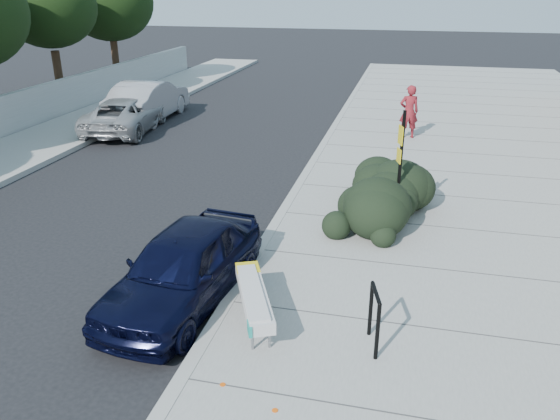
{
  "coord_description": "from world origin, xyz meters",
  "views": [
    {
      "loc": [
        2.72,
        -7.51,
        5.16
      ],
      "look_at": [
        0.4,
        2.13,
        1.0
      ],
      "focal_mm": 35.0,
      "sensor_mm": 36.0,
      "label": 1
    }
  ],
  "objects_px": {
    "bike_rack": "(374,314)",
    "suv_silver": "(125,115)",
    "wagon_silver": "(149,100)",
    "sign_post": "(400,160)",
    "bench": "(254,296)",
    "sedan_navy": "(183,267)",
    "pedestrian": "(409,112)"
  },
  "relations": [
    {
      "from": "sign_post",
      "to": "wagon_silver",
      "type": "xyz_separation_m",
      "value": [
        -10.11,
        8.35,
        -0.79
      ]
    },
    {
      "from": "bench",
      "to": "pedestrian",
      "type": "bearing_deg",
      "value": 56.12
    },
    {
      "from": "bench",
      "to": "pedestrian",
      "type": "height_order",
      "value": "pedestrian"
    },
    {
      "from": "bike_rack",
      "to": "pedestrian",
      "type": "xyz_separation_m",
      "value": [
        0.21,
        12.19,
        0.34
      ]
    },
    {
      "from": "sign_post",
      "to": "sedan_navy",
      "type": "xyz_separation_m",
      "value": [
        -3.41,
        -4.06,
        -0.91
      ]
    },
    {
      "from": "sedan_navy",
      "to": "suv_silver",
      "type": "relative_size",
      "value": 0.87
    },
    {
      "from": "bench",
      "to": "suv_silver",
      "type": "bearing_deg",
      "value": 102.4
    },
    {
      "from": "sign_post",
      "to": "wagon_silver",
      "type": "bearing_deg",
      "value": 121.91
    },
    {
      "from": "sedan_navy",
      "to": "wagon_silver",
      "type": "distance_m",
      "value": 14.1
    },
    {
      "from": "wagon_silver",
      "to": "pedestrian",
      "type": "relative_size",
      "value": 2.66
    },
    {
      "from": "bike_rack",
      "to": "pedestrian",
      "type": "relative_size",
      "value": 0.52
    },
    {
      "from": "bike_rack",
      "to": "sign_post",
      "type": "xyz_separation_m",
      "value": [
        0.12,
        4.8,
        0.87
      ]
    },
    {
      "from": "sign_post",
      "to": "suv_silver",
      "type": "height_order",
      "value": "sign_post"
    },
    {
      "from": "wagon_silver",
      "to": "suv_silver",
      "type": "relative_size",
      "value": 1.06
    },
    {
      "from": "pedestrian",
      "to": "sign_post",
      "type": "bearing_deg",
      "value": 75.83
    },
    {
      "from": "bike_rack",
      "to": "sign_post",
      "type": "distance_m",
      "value": 4.88
    },
    {
      "from": "sedan_navy",
      "to": "pedestrian",
      "type": "distance_m",
      "value": 11.98
    },
    {
      "from": "bench",
      "to": "suv_silver",
      "type": "height_order",
      "value": "suv_silver"
    },
    {
      "from": "bike_rack",
      "to": "wagon_silver",
      "type": "relative_size",
      "value": 0.2
    },
    {
      "from": "bench",
      "to": "sedan_navy",
      "type": "bearing_deg",
      "value": 135.57
    },
    {
      "from": "sign_post",
      "to": "suv_silver",
      "type": "bearing_deg",
      "value": 129.06
    },
    {
      "from": "bike_rack",
      "to": "sedan_navy",
      "type": "xyz_separation_m",
      "value": [
        -3.29,
        0.74,
        -0.05
      ]
    },
    {
      "from": "sedan_navy",
      "to": "suv_silver",
      "type": "height_order",
      "value": "sedan_navy"
    },
    {
      "from": "sedan_navy",
      "to": "bench",
      "type": "bearing_deg",
      "value": -13.57
    },
    {
      "from": "wagon_silver",
      "to": "sign_post",
      "type": "bearing_deg",
      "value": 138.19
    },
    {
      "from": "suv_silver",
      "to": "bench",
      "type": "bearing_deg",
      "value": 118.45
    },
    {
      "from": "bench",
      "to": "wagon_silver",
      "type": "relative_size",
      "value": 0.4
    },
    {
      "from": "sedan_navy",
      "to": "pedestrian",
      "type": "bearing_deg",
      "value": 79.94
    },
    {
      "from": "bike_rack",
      "to": "suv_silver",
      "type": "height_order",
      "value": "suv_silver"
    },
    {
      "from": "wagon_silver",
      "to": "suv_silver",
      "type": "distance_m",
      "value": 1.94
    },
    {
      "from": "bike_rack",
      "to": "pedestrian",
      "type": "distance_m",
      "value": 12.2
    },
    {
      "from": "sedan_navy",
      "to": "pedestrian",
      "type": "xyz_separation_m",
      "value": [
        3.49,
        11.45,
        0.39
      ]
    }
  ]
}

